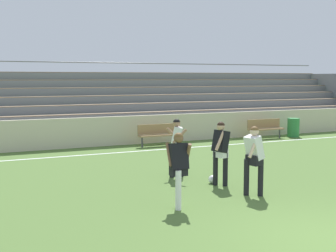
% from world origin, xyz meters
% --- Properties ---
extents(ground_plane, '(160.00, 160.00, 0.00)m').
position_xyz_m(ground_plane, '(0.00, 0.00, 0.00)').
color(ground_plane, '#4C6B30').
extents(field_line_sideline, '(44.00, 0.12, 0.01)m').
position_xyz_m(field_line_sideline, '(0.00, 10.44, 0.00)').
color(field_line_sideline, white).
rests_on(field_line_sideline, ground).
extents(sideline_wall, '(48.00, 0.16, 1.21)m').
position_xyz_m(sideline_wall, '(0.00, 12.31, 0.60)').
color(sideline_wall, beige).
rests_on(sideline_wall, ground).
extents(bleacher_stand, '(27.43, 5.08, 3.64)m').
position_xyz_m(bleacher_stand, '(1.77, 15.42, 1.62)').
color(bleacher_stand, '#897051').
rests_on(bleacher_stand, ground).
extents(bench_near_wall_gap, '(1.80, 0.40, 0.90)m').
position_xyz_m(bench_near_wall_gap, '(7.09, 11.38, 0.55)').
color(bench_near_wall_gap, '#99754C').
rests_on(bench_near_wall_gap, ground).
extents(bench_near_bin, '(1.80, 0.40, 0.90)m').
position_xyz_m(bench_near_bin, '(1.74, 11.38, 0.55)').
color(bench_near_bin, '#99754C').
rests_on(bench_near_bin, ground).
extents(trash_bin, '(0.56, 0.56, 0.89)m').
position_xyz_m(trash_bin, '(8.74, 11.37, 0.44)').
color(trash_bin, '#2D7F3D').
rests_on(trash_bin, ground).
extents(player_white_deep_cover, '(0.46, 0.64, 1.66)m').
position_xyz_m(player_white_deep_cover, '(-0.22, 5.72, 0.98)').
color(player_white_deep_cover, black).
rests_on(player_white_deep_cover, ground).
extents(player_dark_wide_right, '(0.56, 0.46, 1.67)m').
position_xyz_m(player_dark_wide_right, '(0.36, 4.31, 1.00)').
color(player_dark_wide_right, black).
rests_on(player_dark_wide_right, ground).
extents(player_white_pressing_high, '(0.59, 0.45, 1.66)m').
position_xyz_m(player_white_pressing_high, '(0.54, 3.09, 0.99)').
color(player_white_pressing_high, black).
rests_on(player_white_pressing_high, ground).
extents(player_dark_dropping_back, '(0.47, 0.45, 1.64)m').
position_xyz_m(player_dark_dropping_back, '(-1.55, 2.90, 0.97)').
color(player_dark_dropping_back, white).
rests_on(player_dark_dropping_back, ground).
extents(soccer_ball, '(0.22, 0.22, 0.22)m').
position_xyz_m(soccer_ball, '(0.29, 4.59, 0.11)').
color(soccer_ball, white).
rests_on(soccer_ball, ground).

